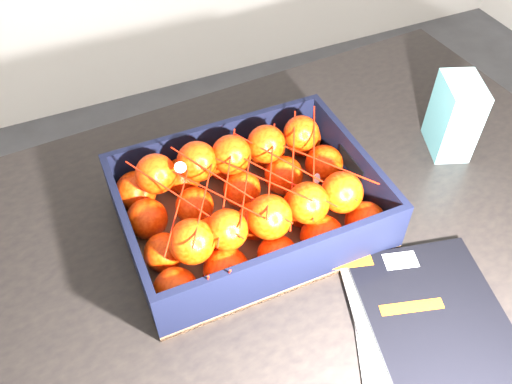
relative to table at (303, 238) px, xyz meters
name	(u,v)px	position (x,y,z in m)	size (l,w,h in m)	color
table	(303,238)	(0.00, 0.00, 0.00)	(1.25, 0.87, 0.75)	black
magazine_stack	(429,325)	(0.05, -0.30, 0.11)	(0.31, 0.37, 0.02)	silver
produce_crate	(249,210)	(-0.11, 0.01, 0.13)	(0.43, 0.32, 0.11)	brown
clementine_heap	(249,198)	(-0.11, 0.00, 0.16)	(0.41, 0.30, 0.13)	red
mesh_net	(247,182)	(-0.12, -0.01, 0.22)	(0.36, 0.28, 0.11)	red
retail_carton	(454,117)	(0.34, 0.03, 0.18)	(0.07, 0.10, 0.16)	white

